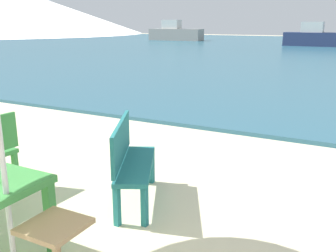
{
  "coord_description": "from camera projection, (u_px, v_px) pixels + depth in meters",
  "views": [
    {
      "loc": [
        1.94,
        -1.62,
        2.02
      ],
      "look_at": [
        -0.51,
        3.0,
        0.6
      ],
      "focal_mm": 41.19,
      "sensor_mm": 36.0,
      "label": 1
    }
  ],
  "objects": [
    {
      "name": "side_table_wood",
      "position": [
        56.0,
        245.0,
        2.96
      ],
      "size": [
        0.44,
        0.44,
        0.54
      ],
      "color": "tan",
      "rests_on": "ground_plane"
    },
    {
      "name": "boat_cargo_ship",
      "position": [
        175.0,
        33.0,
        41.69
      ],
      "size": [
        5.92,
        1.61,
        2.15
      ],
      "color": "gray",
      "rests_on": "sea_water"
    },
    {
      "name": "bench_teal_center",
      "position": [
        130.0,
        157.0,
        4.34
      ],
      "size": [
        0.86,
        1.23,
        0.95
      ],
      "color": "#237275",
      "rests_on": "ground_plane"
    },
    {
      "name": "boat_tanker",
      "position": [
        317.0,
        37.0,
        31.65
      ],
      "size": [
        5.36,
        1.46,
        1.95
      ],
      "color": "navy",
      "rests_on": "sea_water"
    }
  ]
}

